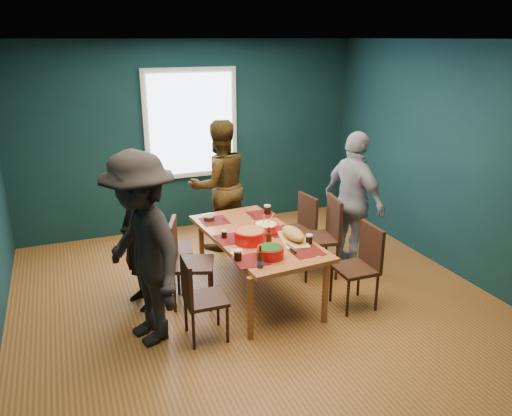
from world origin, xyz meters
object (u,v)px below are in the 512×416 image
Objects in this scene: chair_right_far at (301,224)px; chair_right_mid at (325,231)px; person_near_left at (142,250)px; bowl_dumpling at (266,228)px; cutting_board at (293,235)px; chair_left_far at (166,243)px; person_back at (220,185)px; chair_left_mid at (184,256)px; person_right at (354,201)px; dining_table at (257,240)px; person_far_left at (139,235)px; bowl_herbs at (270,252)px; chair_right_near at (362,260)px; bowl_salad at (250,236)px; chair_left_near at (197,293)px.

chair_right_mid is (0.09, -0.44, 0.06)m from chair_right_far.
person_near_left is at bearing -155.42° from chair_right_mid.
bowl_dumpling reaches higher than cutting_board.
chair_left_far is 0.50× the size of person_back.
person_back is (0.83, 1.33, 0.32)m from chair_left_mid.
person_right is 2.68× the size of cutting_board.
person_far_left is (-1.22, 0.20, 0.17)m from dining_table.
person_near_left is at bearing 173.32° from bowl_herbs.
chair_right_near is at bearing -79.98° from chair_right_mid.
person_near_left is (-2.21, 0.21, 0.39)m from chair_right_near.
chair_right_near is at bearing -25.17° from bowl_salad.
chair_left_near is 0.91m from bowl_salad.
person_back reaches higher than chair_left_mid.
person_near_left reaches higher than chair_right_mid.
dining_table is 7.07× the size of bowl_dumpling.
dining_table is at bearing -162.14° from chair_right_mid.
chair_left_near is 0.81m from bowl_herbs.
bowl_dumpling reaches higher than bowl_salad.
chair_left_mid is 1.14× the size of chair_left_near.
person_right is (2.22, -0.37, 0.34)m from chair_left_far.
bowl_herbs is (0.79, -1.16, 0.25)m from chair_left_far.
bowl_salad is at bearing 1.73° from chair_left_mid.
chair_right_near reaches higher than dining_table.
person_back is 2.26m from person_near_left.
person_right is at bearing -2.29° from chair_left_far.
bowl_salad reaches higher than dining_table.
bowl_herbs is (-1.02, 0.07, 0.23)m from chair_right_near.
person_right is (0.51, -0.37, 0.35)m from chair_right_far.
person_near_left is at bearing -104.93° from chair_left_far.
person_back reaches higher than chair_left_far.
chair_right_near is at bearing 68.72° from person_near_left.
chair_left_far is 2.63× the size of bowl_salad.
chair_left_near is 0.49× the size of person_right.
dining_table is at bearing 38.94° from chair_left_near.
bowl_salad is at bearing -37.68° from chair_left_far.
dining_table is 1.06m from chair_left_far.
person_far_left is 2.53× the size of cutting_board.
chair_left_mid is at bearing 162.05° from bowl_salad.
person_right is at bearing 72.72° from person_far_left.
bowl_dumpling is (0.91, -0.04, 0.20)m from chair_left_mid.
chair_left_far reaches higher than cutting_board.
chair_left_near is at bearing -179.81° from chair_right_near.
bowl_herbs is at bearing 176.63° from chair_right_near.
chair_left_near is 1.94m from chair_right_mid.
bowl_herbs is at bearing -130.62° from cutting_board.
person_right is at bearing 88.15° from person_near_left.
bowl_salad is at bearing -154.70° from chair_right_mid.
chair_left_near is at bearing -74.62° from chair_left_mid.
person_right reaches higher than chair_right_mid.
cutting_board is at bearing 55.06° from person_far_left.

